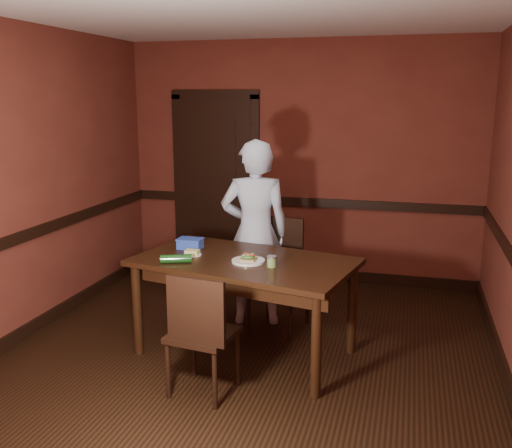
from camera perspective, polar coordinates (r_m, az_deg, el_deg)
The scene contains 20 objects.
floor at distance 4.74m, azimuth -1.15°, elevation -13.41°, with size 4.00×4.50×0.01m, color black.
ceiling at distance 4.30m, azimuth -1.32°, elevation 20.93°, with size 4.00×4.50×0.01m, color silver.
wall_back at distance 6.49m, azimuth 4.46°, elevation 6.15°, with size 4.00×0.02×2.70m, color maroon.
wall_front at distance 2.31m, azimuth -17.36°, elevation -6.39°, with size 4.00×0.02×2.70m, color maroon.
wall_left at distance 5.24m, azimuth -22.73°, elevation 3.66°, with size 0.02×4.50×2.70m, color maroon.
dado_back at distance 6.54m, azimuth 4.37°, elevation 2.21°, with size 4.00×0.03×0.10m, color black.
dado_left at distance 5.32m, azimuth -22.19°, elevation -1.14°, with size 0.03×4.50×0.10m, color black.
baseboard_back at distance 6.74m, azimuth 4.25°, elevation -4.83°, with size 4.00×0.03×0.12m, color black.
baseboard_left at distance 5.56m, azimuth -21.46°, elevation -9.57°, with size 0.03×4.50×0.12m, color black.
baseboard_right at distance 4.62m, azimuth 24.05°, elevation -14.48°, with size 0.03×4.50×0.12m, color black.
door at distance 6.75m, azimuth -4.03°, elevation 4.19°, with size 1.05×0.07×2.20m.
dining_table at distance 4.70m, azimuth -1.14°, elevation -8.28°, with size 1.72×0.97×0.81m, color black.
chair_far at distance 5.16m, azimuth 2.30°, elevation -5.19°, with size 0.47×0.47×1.00m, color black, non-canonical shape.
chair_near at distance 4.11m, azimuth -5.33°, elevation -10.68°, with size 0.43×0.43×0.91m, color black, non-canonical shape.
person at distance 5.22m, azimuth -0.09°, elevation -0.91°, with size 0.62×0.41×1.71m, color silver.
sandwich_plate at distance 4.49m, azimuth -0.78°, elevation -3.60°, with size 0.26×0.26×0.07m.
sauce_jar at distance 4.36m, azimuth 1.58°, elevation -3.76°, with size 0.07×0.07×0.09m.
cheese_saucer at distance 4.71m, azimuth -6.38°, elevation -2.91°, with size 0.15×0.15×0.05m.
food_tub at distance 4.91m, azimuth -6.60°, elevation -1.94°, with size 0.21×0.15×0.09m.
wrapped_veg at distance 4.51m, azimuth -8.00°, elevation -3.46°, with size 0.07×0.07×0.24m, color #113A10.
Camera 1 is at (1.21, -4.08, 2.08)m, focal length 40.00 mm.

